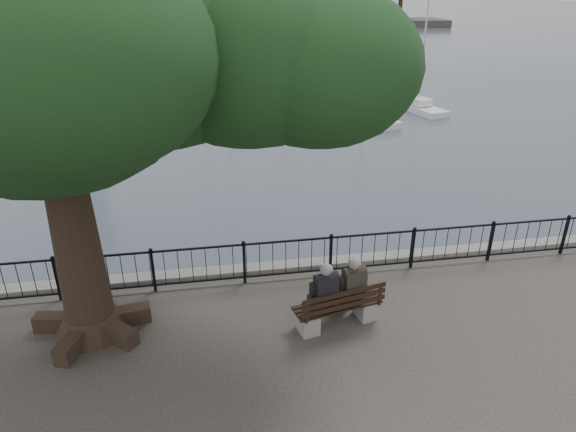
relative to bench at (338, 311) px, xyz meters
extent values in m
cube|color=slate|center=(-0.69, 2.40, -0.83)|extent=(200.00, 0.40, 1.20)
plane|color=#353D48|center=(-0.69, 102.40, -1.33)|extent=(260.00, 260.00, 0.00)
cube|color=black|center=(-0.69, 1.90, 0.65)|extent=(22.00, 0.04, 0.04)
cube|color=black|center=(-0.69, 1.90, -0.18)|extent=(22.00, 0.04, 0.04)
cube|color=gray|center=(-0.64, -0.10, -0.13)|extent=(0.44, 0.51, 0.41)
cube|color=gray|center=(0.62, 0.18, -0.13)|extent=(0.44, 0.51, 0.41)
cube|color=black|center=(-0.01, 0.04, 0.12)|extent=(1.85, 0.87, 0.04)
cube|color=black|center=(0.05, -0.22, 0.42)|extent=(1.75, 0.42, 0.40)
cube|color=black|center=(-0.32, -0.02, 0.24)|extent=(0.41, 0.37, 0.24)
cube|color=black|center=(-0.30, -0.13, 0.61)|extent=(0.48, 0.33, 0.60)
sphere|color=tan|center=(-0.31, -0.09, 1.03)|extent=(0.23, 0.23, 0.23)
ellipsoid|color=gray|center=(-0.30, -0.11, 1.07)|extent=(0.24, 0.24, 0.20)
cube|color=black|center=(-0.38, 0.26, -0.11)|extent=(0.40, 0.50, 0.45)
cube|color=black|center=(0.27, 0.11, 0.24)|extent=(0.41, 0.37, 0.24)
cube|color=black|center=(0.29, 0.00, 0.61)|extent=(0.48, 0.33, 0.60)
sphere|color=tan|center=(0.29, 0.04, 1.03)|extent=(0.23, 0.23, 0.23)
ellipsoid|color=gray|center=(0.29, 0.02, 1.07)|extent=(0.24, 0.24, 0.20)
cube|color=black|center=(0.21, 0.39, -0.11)|extent=(0.40, 0.50, 0.45)
cone|color=black|center=(-4.82, 0.67, -0.11)|extent=(1.47, 1.47, 0.43)
cone|color=black|center=(-4.82, 0.67, 2.26)|extent=(0.95, 0.95, 5.17)
ellipsoid|color=#143315|center=(-4.82, 0.67, 4.67)|extent=(5.00, 5.00, 3.90)
ellipsoid|color=#143315|center=(-3.18, 1.02, 5.02)|extent=(4.48, 4.48, 3.50)
ellipsoid|color=#143315|center=(-1.54, 0.76, 4.85)|extent=(3.97, 3.97, 3.09)
ellipsoid|color=#143315|center=(-0.42, 0.41, 4.67)|extent=(3.45, 3.45, 2.69)
ellipsoid|color=#143315|center=(-5.59, 2.22, 5.19)|extent=(3.97, 3.97, 3.09)
ellipsoid|color=#143315|center=(-4.04, -0.79, 5.02)|extent=(3.97, 3.97, 3.09)
ellipsoid|color=#143315|center=(-2.49, 1.88, 5.36)|extent=(3.79, 3.79, 2.96)
cube|color=slate|center=(-18.69, 61.40, -0.73)|extent=(10.70, 10.70, 1.40)
cube|color=slate|center=(1.31, 49.40, -0.73)|extent=(5.61, 5.61, 1.40)
cube|color=gray|center=(1.31, 49.40, 1.64)|extent=(2.06, 2.43, 3.74)
cube|color=slate|center=(1.31, 49.40, 3.66)|extent=(2.43, 2.80, 0.30)
cube|color=silver|center=(-11.69, 18.88, -1.23)|extent=(2.52, 4.85, 0.52)
cube|color=silver|center=(-11.69, 18.88, -0.73)|extent=(1.43, 2.09, 0.39)
cube|color=silver|center=(-0.75, 22.00, -1.23)|extent=(3.05, 5.55, 0.60)
cube|color=silver|center=(-0.75, 22.00, -0.73)|extent=(1.70, 2.41, 0.45)
cylinder|color=silver|center=(-0.75, 21.70, 4.09)|extent=(0.12, 0.12, 10.05)
cube|color=silver|center=(6.66, 19.61, -1.23)|extent=(2.92, 5.70, 0.61)
cube|color=silver|center=(6.66, 19.61, -0.73)|extent=(1.67, 2.45, 0.46)
cylinder|color=silver|center=(6.66, 19.31, 3.67)|extent=(0.12, 0.12, 9.19)
cube|color=silver|center=(10.58, 21.28, -1.23)|extent=(2.44, 4.96, 0.53)
cube|color=silver|center=(10.58, 21.28, -0.73)|extent=(1.42, 2.13, 0.40)
cylinder|color=silver|center=(10.58, 21.01, 3.13)|extent=(0.11, 0.11, 8.11)
cube|color=silver|center=(-11.82, 29.48, -1.23)|extent=(2.54, 5.11, 0.55)
cube|color=silver|center=(-11.82, 29.48, -0.73)|extent=(1.47, 2.19, 0.41)
cylinder|color=silver|center=(-11.82, 29.21, 4.57)|extent=(0.11, 0.11, 11.00)
cube|color=silver|center=(-2.12, 29.00, -1.23)|extent=(3.37, 6.27, 0.67)
cube|color=silver|center=(-2.12, 29.00, -0.73)|extent=(1.90, 2.71, 0.50)
cube|color=silver|center=(4.50, 34.17, -1.23)|extent=(2.80, 6.20, 0.67)
cube|color=silver|center=(4.50, 34.17, -0.73)|extent=(1.67, 2.63, 0.50)
cube|color=silver|center=(-8.43, 36.00, -1.23)|extent=(3.08, 5.43, 0.58)
cube|color=silver|center=(-8.43, 36.00, -0.73)|extent=(1.70, 2.37, 0.44)
cube|color=#332F2A|center=(24.31, 79.40, -0.83)|extent=(30.00, 8.00, 1.20)
cylinder|color=black|center=(19.31, 77.40, 1.67)|extent=(0.70, 0.70, 4.00)
cylinder|color=black|center=(25.31, 79.40, 1.67)|extent=(0.70, 0.70, 4.00)
cylinder|color=black|center=(31.31, 78.40, 1.67)|extent=(0.70, 0.70, 4.00)
camera|label=1|loc=(-2.43, -8.14, 6.00)|focal=32.00mm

